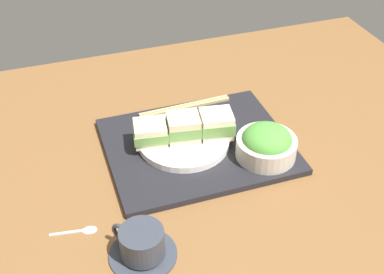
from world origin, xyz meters
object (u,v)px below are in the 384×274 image
at_px(sandwich_middle, 184,127).
at_px(chopsticks_pair, 185,107).
at_px(sandwich_near, 216,124).
at_px(salad_bowl, 267,144).
at_px(sandwich_plate, 184,140).
at_px(sandwich_far, 150,133).
at_px(teaspoon, 84,230).
at_px(coffee_cup, 142,244).

xyz_separation_m(sandwich_middle, chopsticks_pair, (-0.04, -0.13, -0.04)).
height_order(sandwich_middle, chopsticks_pair, sandwich_middle).
bearing_deg(sandwich_near, salad_bowl, 134.15).
xyz_separation_m(sandwich_plate, sandwich_middle, (0.00, 0.00, 0.04)).
bearing_deg(sandwich_far, chopsticks_pair, -134.58).
distance_m(sandwich_middle, chopsticks_pair, 0.14).
xyz_separation_m(salad_bowl, teaspoon, (0.40, 0.08, -0.04)).
bearing_deg(sandwich_far, teaspoon, 45.67).
xyz_separation_m(sandwich_near, sandwich_middle, (0.07, -0.01, -0.00)).
xyz_separation_m(sandwich_plate, coffee_cup, (0.16, 0.26, 0.01)).
distance_m(sandwich_far, chopsticks_pair, 0.17).
xyz_separation_m(sandwich_far, salad_bowl, (-0.22, 0.11, -0.01)).
relative_size(sandwich_middle, sandwich_far, 0.96).
distance_m(sandwich_near, sandwich_middle, 0.07).
bearing_deg(sandwich_near, sandwich_middle, -9.27).
relative_size(sandwich_near, coffee_cup, 0.68).
distance_m(salad_bowl, teaspoon, 0.41).
distance_m(sandwich_middle, teaspoon, 0.31).
relative_size(sandwich_plate, sandwich_middle, 2.54).
relative_size(sandwich_plate, sandwich_near, 2.46).
height_order(chopsticks_pair, coffee_cup, coffee_cup).
distance_m(sandwich_plate, sandwich_near, 0.08).
xyz_separation_m(sandwich_near, sandwich_far, (0.14, -0.02, -0.01)).
xyz_separation_m(sandwich_middle, salad_bowl, (-0.15, 0.10, -0.01)).
xyz_separation_m(salad_bowl, chopsticks_pair, (0.11, -0.23, -0.03)).
bearing_deg(salad_bowl, sandwich_middle, -32.04).
xyz_separation_m(sandwich_far, chopsticks_pair, (-0.12, -0.12, -0.04)).
relative_size(salad_bowl, chopsticks_pair, 0.56).
relative_size(chopsticks_pair, teaspoon, 2.58).
height_order(sandwich_plate, sandwich_near, sandwich_near).
height_order(sandwich_near, sandwich_middle, same).
bearing_deg(salad_bowl, sandwich_plate, -32.04).
xyz_separation_m(sandwich_plate, sandwich_far, (0.07, -0.01, 0.03)).
relative_size(sandwich_middle, salad_bowl, 0.62).
bearing_deg(sandwich_middle, salad_bowl, 147.96).
height_order(salad_bowl, chopsticks_pair, salad_bowl).
xyz_separation_m(sandwich_far, teaspoon, (0.18, 0.18, -0.05)).
height_order(sandwich_far, teaspoon, sandwich_far).
distance_m(sandwich_near, salad_bowl, 0.12).
bearing_deg(sandwich_far, coffee_cup, 71.86).
height_order(sandwich_far, salad_bowl, salad_bowl).
distance_m(sandwich_middle, sandwich_far, 0.07).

